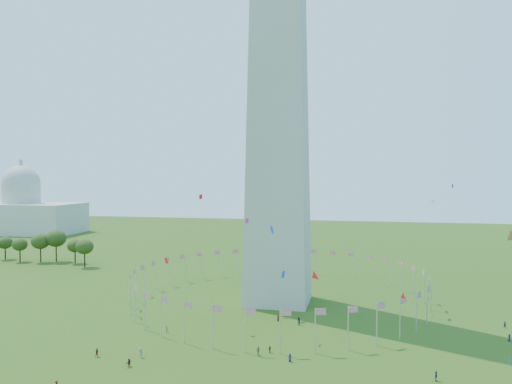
% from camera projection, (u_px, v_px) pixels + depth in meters
% --- Properties ---
extents(ground, '(600.00, 600.00, 0.00)m').
position_uv_depth(ground, '(232.00, 372.00, 89.36)').
color(ground, '#2A4911').
rests_on(ground, ground).
extents(flag_ring, '(80.24, 80.24, 9.00)m').
position_uv_depth(flag_ring, '(278.00, 286.00, 138.06)').
color(flag_ring, silver).
rests_on(flag_ring, ground).
extents(capitol_building, '(70.00, 35.00, 46.00)m').
position_uv_depth(capitol_building, '(21.00, 195.00, 302.16)').
color(capitol_building, beige).
rests_on(capitol_building, ground).
extents(crowd, '(83.28, 64.40, 1.94)m').
position_uv_depth(crowd, '(241.00, 360.00, 92.80)').
color(crowd, '#72655B').
rests_on(crowd, ground).
extents(kites_aloft, '(89.89, 63.48, 24.58)m').
position_uv_depth(kites_aloft, '(353.00, 252.00, 106.03)').
color(kites_aloft, red).
rests_on(kites_aloft, ground).
extents(tree_line_west, '(55.15, 16.20, 12.66)m').
position_uv_depth(tree_line_west, '(39.00, 249.00, 200.06)').
color(tree_line_west, '#3C541C').
rests_on(tree_line_west, ground).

